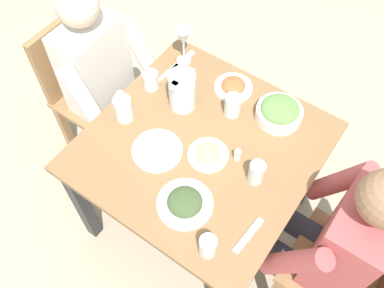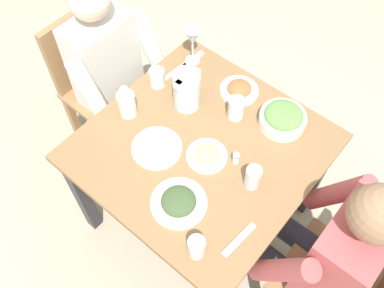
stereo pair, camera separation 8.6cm
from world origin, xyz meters
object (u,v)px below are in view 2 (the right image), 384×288
object	(u,v)px
dining_table	(201,159)
salad_bowl	(283,118)
plate_dolmas	(179,202)
water_glass_near_left	(157,78)
chair_far	(96,79)
plate_fries	(207,155)
diner_far	(119,79)
diner_near	(316,246)
water_glass_far_right	(236,108)
oil_carafe	(127,105)
plate_yoghurt	(157,146)
plate_rice_curry	(239,89)
water_glass_center	(253,177)
salt_shaker	(236,158)
water_pitcher	(187,90)
water_glass_near_right	(196,247)
wine_glass	(193,39)

from	to	relation	value
dining_table	salad_bowl	bearing A→B (deg)	-31.88
plate_dolmas	water_glass_near_left	size ratio (longest dim) A/B	2.58
chair_far	plate_fries	xyz separation A→B (m)	(-0.11, -0.86, 0.24)
diner_far	water_glass_near_left	world-z (taller)	diner_far
chair_far	diner_near	size ratio (longest dim) A/B	0.75
water_glass_far_right	oil_carafe	distance (m)	0.48
plate_yoghurt	plate_rice_curry	world-z (taller)	plate_yoghurt
chair_far	water_glass_center	world-z (taller)	chair_far
diner_far	water_glass_center	size ratio (longest dim) A/B	10.84
salt_shaker	diner_far	bearing A→B (deg)	85.89
salt_shaker	water_glass_center	bearing A→B (deg)	-110.54
chair_far	plate_dolmas	distance (m)	1.01
water_pitcher	plate_fries	xyz separation A→B (m)	(-0.16, -0.25, -0.08)
diner_far	plate_fries	xyz separation A→B (m)	(-0.11, -0.66, 0.10)
plate_rice_curry	water_glass_far_right	world-z (taller)	water_glass_far_right
salad_bowl	salt_shaker	size ratio (longest dim) A/B	3.80
diner_far	water_pitcher	distance (m)	0.45
diner_near	plate_rice_curry	world-z (taller)	diner_near
water_pitcher	water_glass_far_right	bearing A→B (deg)	-67.17
plate_dolmas	oil_carafe	bearing A→B (deg)	67.63
dining_table	water_glass_near_right	world-z (taller)	water_glass_near_right
salad_bowl	oil_carafe	world-z (taller)	oil_carafe
diner_near	wine_glass	xyz separation A→B (m)	(0.38, 0.96, 0.22)
plate_yoghurt	water_glass_far_right	xyz separation A→B (m)	(0.36, -0.15, 0.03)
plate_yoghurt	diner_near	bearing A→B (deg)	-81.84
water_pitcher	water_glass_near_right	xyz separation A→B (m)	(-0.50, -0.48, -0.05)
water_glass_near_left	wine_glass	bearing A→B (deg)	-7.56
water_pitcher	wine_glass	distance (m)	0.27
oil_carafe	salt_shaker	distance (m)	0.53
dining_table	oil_carafe	xyz separation A→B (m)	(-0.08, 0.36, 0.17)
water_glass_center	oil_carafe	bearing A→B (deg)	95.68
diner_near	diner_far	xyz separation A→B (m)	(0.11, 1.21, 0.00)
dining_table	water_glass_near_right	xyz separation A→B (m)	(-0.37, -0.28, 0.16)
water_glass_center	diner_far	bearing A→B (deg)	83.70
diner_near	plate_fries	bearing A→B (deg)	90.13
diner_near	plate_yoghurt	distance (m)	0.76
water_glass_center	diner_near	bearing A→B (deg)	-92.79
diner_near	plate_fries	size ratio (longest dim) A/B	6.73
water_pitcher	water_glass_center	distance (m)	0.49
plate_fries	water_glass_far_right	xyz separation A→B (m)	(0.25, 0.04, 0.04)
chair_far	water_glass_near_left	xyz separation A→B (m)	(0.05, -0.43, 0.27)
plate_dolmas	plate_yoghurt	bearing A→B (deg)	60.99
water_glass_far_right	wine_glass	size ratio (longest dim) A/B	0.53
salad_bowl	salt_shaker	distance (m)	0.29
salad_bowl	plate_yoghurt	world-z (taller)	salad_bowl
diner_far	plate_fries	size ratio (longest dim) A/B	6.73
oil_carafe	water_glass_far_right	bearing A→B (deg)	-51.76
water_pitcher	oil_carafe	xyz separation A→B (m)	(-0.21, 0.17, -0.04)
water_glass_near_right	plate_yoghurt	bearing A→B (deg)	60.37
water_glass_near_right	wine_glass	xyz separation A→B (m)	(0.73, 0.63, 0.09)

